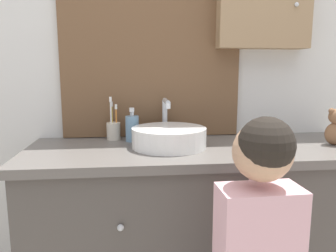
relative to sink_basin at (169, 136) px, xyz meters
The scene contains 6 objects.
wall_back 0.54m from the sink_basin, 63.17° to the left, with size 3.20×0.18×2.50m.
vanity_counter 0.45m from the sink_basin, ahead, with size 1.43×0.51×0.79m.
sink_basin is the anchor object (origin of this frame).
toothbrush_holder 0.29m from the sink_basin, 145.21° to the left, with size 0.06×0.06×0.20m.
soap_dispenser 0.20m from the sink_basin, 141.24° to the left, with size 0.06×0.06×0.15m.
teddy_bear 0.72m from the sink_basin, ahead, with size 0.09×0.07×0.16m.
Camera 1 is at (-0.27, -0.98, 1.11)m, focal length 35.00 mm.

